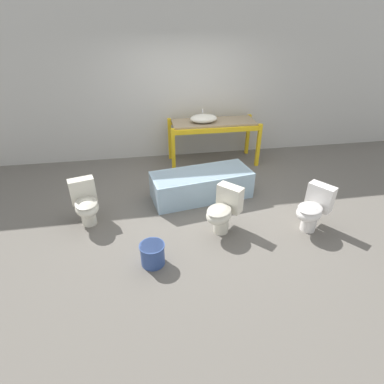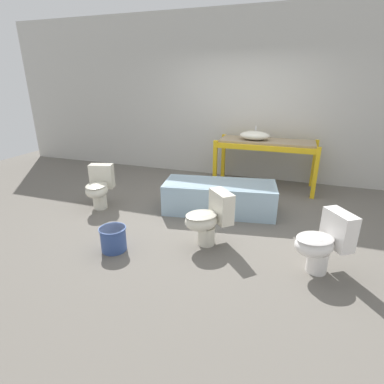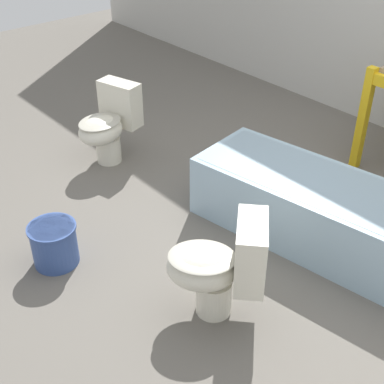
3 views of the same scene
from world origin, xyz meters
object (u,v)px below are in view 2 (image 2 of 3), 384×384
(bathtub_main, at_px, (219,195))
(toilet_extra, at_px, (323,242))
(bucket_white, at_px, (113,238))
(toilet_far, at_px, (209,218))
(sink_basin, at_px, (254,135))
(toilet_near, at_px, (99,187))

(bathtub_main, height_order, toilet_extra, toilet_extra)
(bathtub_main, distance_m, bucket_white, 1.78)
(toilet_far, relative_size, bucket_white, 2.08)
(sink_basin, height_order, bucket_white, sink_basin)
(bathtub_main, relative_size, toilet_far, 2.64)
(sink_basin, xyz_separation_m, toilet_extra, (1.11, -2.52, -0.63))
(bathtub_main, bearing_deg, bucket_white, -130.49)
(bathtub_main, distance_m, toilet_far, 1.01)
(sink_basin, distance_m, toilet_extra, 2.82)
(toilet_near, bearing_deg, toilet_far, -30.64)
(toilet_extra, bearing_deg, bucket_white, -115.36)
(bathtub_main, relative_size, bucket_white, 5.50)
(toilet_near, distance_m, toilet_extra, 3.31)
(toilet_near, relative_size, toilet_extra, 1.00)
(bucket_white, bearing_deg, toilet_far, 26.73)
(toilet_far, xyz_separation_m, bucket_white, (-1.04, -0.52, -0.20))
(sink_basin, height_order, toilet_far, sink_basin)
(toilet_near, height_order, toilet_far, same)
(bucket_white, bearing_deg, sink_basin, 67.03)
(toilet_near, height_order, bucket_white, toilet_near)
(toilet_extra, height_order, bucket_white, toilet_extra)
(sink_basin, bearing_deg, bucket_white, -112.97)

